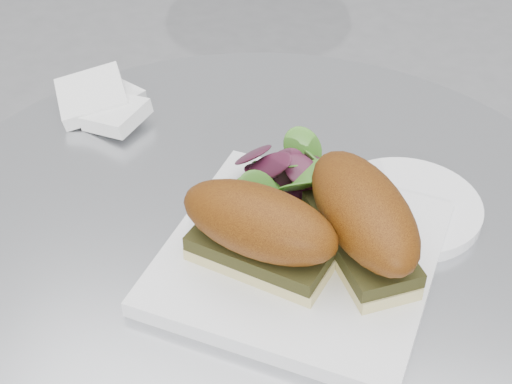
% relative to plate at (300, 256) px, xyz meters
% --- Properties ---
extents(table, '(0.70, 0.70, 0.73)m').
position_rel_plate_xyz_m(table, '(-0.05, 0.04, -0.25)').
color(table, '#A8A9AF').
rests_on(table, ground).
extents(plate, '(0.25, 0.25, 0.02)m').
position_rel_plate_xyz_m(plate, '(0.00, 0.00, 0.00)').
color(plate, white).
rests_on(plate, table).
extents(sandwich_left, '(0.15, 0.09, 0.08)m').
position_rel_plate_xyz_m(sandwich_left, '(-0.03, -0.03, 0.05)').
color(sandwich_left, '#CABD7E').
rests_on(sandwich_left, plate).
extents(sandwich_right, '(0.15, 0.17, 0.08)m').
position_rel_plate_xyz_m(sandwich_right, '(0.05, 0.01, 0.05)').
color(sandwich_right, '#CABD7E').
rests_on(sandwich_right, plate).
extents(salad, '(0.10, 0.10, 0.05)m').
position_rel_plate_xyz_m(salad, '(-0.02, 0.07, 0.03)').
color(salad, '#4C9731').
rests_on(salad, plate).
extents(napkin, '(0.13, 0.13, 0.02)m').
position_rel_plate_xyz_m(napkin, '(-0.28, 0.16, 0.00)').
color(napkin, white).
rests_on(napkin, table).
extents(saucer, '(0.15, 0.15, 0.01)m').
position_rel_plate_xyz_m(saucer, '(0.08, 0.10, -0.00)').
color(saucer, white).
rests_on(saucer, table).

